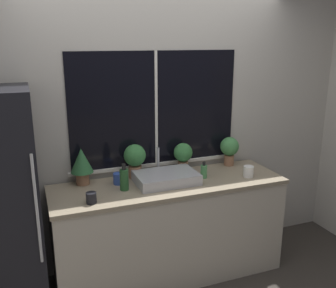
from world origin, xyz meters
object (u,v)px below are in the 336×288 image
at_px(sink, 166,178).
at_px(potted_plant_far_left, 82,163).
at_px(potted_plant_far_right, 230,148).
at_px(potted_plant_center_right, 183,154).
at_px(soap_bottle, 204,171).
at_px(mug_white, 248,171).
at_px(bottle_tall, 124,179).
at_px(mug_black, 91,198).
at_px(mug_blue, 118,179).
at_px(potted_plant_center_left, 135,158).

height_order(sink, potted_plant_far_left, potted_plant_far_left).
distance_m(potted_plant_far_left, potted_plant_far_right, 1.43).
height_order(potted_plant_center_right, soap_bottle, potted_plant_center_right).
height_order(potted_plant_center_right, mug_white, potted_plant_center_right).
distance_m(potted_plant_far_left, bottle_tall, 0.40).
bearing_deg(mug_white, potted_plant_center_right, 144.51).
distance_m(mug_black, mug_blue, 0.42).
height_order(potted_plant_center_left, bottle_tall, potted_plant_center_left).
distance_m(potted_plant_center_left, potted_plant_far_right, 0.96).
height_order(potted_plant_far_left, bottle_tall, potted_plant_far_left).
height_order(potted_plant_far_left, potted_plant_center_right, potted_plant_far_left).
relative_size(sink, potted_plant_far_right, 1.87).
bearing_deg(potted_plant_center_left, bottle_tall, -123.17).
xyz_separation_m(potted_plant_center_left, bottle_tall, (-0.17, -0.25, -0.09)).
relative_size(potted_plant_far_left, potted_plant_far_right, 1.13).
bearing_deg(potted_plant_center_left, mug_blue, -149.94).
bearing_deg(potted_plant_center_right, bottle_tall, -158.23).
height_order(bottle_tall, mug_white, bottle_tall).
bearing_deg(potted_plant_center_right, potted_plant_center_left, 180.00).
bearing_deg(potted_plant_center_left, mug_white, -20.11).
xyz_separation_m(potted_plant_far_left, potted_plant_center_left, (0.47, 0.00, -0.01)).
relative_size(sink, mug_white, 5.29).
relative_size(potted_plant_center_right, soap_bottle, 1.83).
xyz_separation_m(potted_plant_far_right, mug_blue, (-1.14, -0.10, -0.13)).
bearing_deg(potted_plant_far_left, mug_black, -89.81).
bearing_deg(mug_white, bottle_tall, 174.98).
bearing_deg(potted_plant_center_left, soap_bottle, -22.14).
distance_m(potted_plant_center_right, mug_white, 0.62).
distance_m(soap_bottle, bottle_tall, 0.74).
bearing_deg(soap_bottle, potted_plant_far_right, 30.76).
xyz_separation_m(potted_plant_far_left, mug_black, (0.00, -0.42, -0.15)).
bearing_deg(bottle_tall, potted_plant_far_right, 12.64).
bearing_deg(potted_plant_center_left, potted_plant_far_left, 180.00).
relative_size(sink, potted_plant_center_right, 1.95).
bearing_deg(sink, potted_plant_far_left, 162.00).
relative_size(bottle_tall, mug_black, 2.65).
height_order(soap_bottle, mug_blue, soap_bottle).
bearing_deg(potted_plant_center_right, sink, -138.80).
bearing_deg(bottle_tall, mug_blue, 95.72).
bearing_deg(potted_plant_far_right, soap_bottle, -149.24).
xyz_separation_m(potted_plant_center_right, bottle_tall, (-0.63, -0.25, -0.07)).
xyz_separation_m(soap_bottle, bottle_tall, (-0.74, -0.02, 0.03)).
distance_m(sink, potted_plant_center_right, 0.36).
xyz_separation_m(sink, mug_white, (0.75, -0.13, 0.00)).
height_order(potted_plant_far_left, potted_plant_far_right, potted_plant_far_left).
relative_size(potted_plant_far_left, mug_white, 3.19).
relative_size(potted_plant_center_right, mug_white, 2.72).
height_order(potted_plant_far_left, mug_white, potted_plant_far_left).
xyz_separation_m(soap_bottle, mug_blue, (-0.75, 0.13, -0.01)).
relative_size(potted_plant_center_right, mug_black, 3.18).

